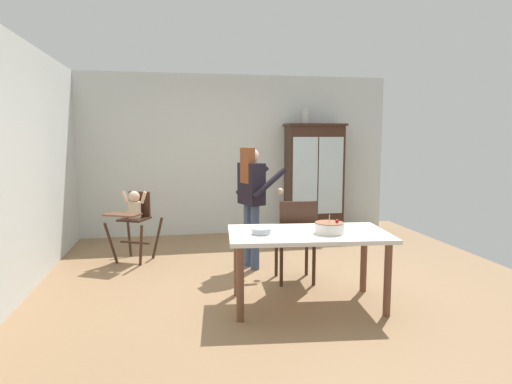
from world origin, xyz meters
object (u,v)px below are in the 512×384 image
(ceramic_vase, at_px, (305,116))
(high_chair_with_toddler, at_px, (134,213))
(adult_person, at_px, (252,192))
(birthday_cake, at_px, (329,228))
(serving_bowl, at_px, (261,231))
(dining_table, at_px, (308,242))
(dining_chair_far_side, at_px, (297,236))
(china_cabinet, at_px, (314,179))

(ceramic_vase, relative_size, high_chair_with_toddler, 0.28)
(high_chair_with_toddler, xyz_separation_m, adult_person, (1.49, -0.59, 0.31))
(high_chair_with_toddler, xyz_separation_m, birthday_cake, (2.00, -2.03, 0.14))
(high_chair_with_toddler, xyz_separation_m, serving_bowl, (1.35, -1.94, 0.11))
(ceramic_vase, distance_m, dining_table, 3.60)
(ceramic_vase, distance_m, dining_chair_far_side, 3.06)
(adult_person, bearing_deg, dining_table, 171.87)
(birthday_cake, bearing_deg, high_chair_with_toddler, 134.50)
(ceramic_vase, height_order, dining_table, ceramic_vase)
(china_cabinet, distance_m, birthday_cake, 3.42)
(adult_person, distance_m, birthday_cake, 1.54)
(birthday_cake, bearing_deg, serving_bowl, 172.26)
(china_cabinet, distance_m, dining_table, 3.39)
(dining_table, bearing_deg, serving_bowl, -178.98)
(birthday_cake, relative_size, serving_bowl, 1.56)
(serving_bowl, bearing_deg, birthday_cake, -7.74)
(high_chair_with_toddler, relative_size, dining_table, 0.58)
(high_chair_with_toddler, bearing_deg, china_cabinet, 49.33)
(ceramic_vase, xyz_separation_m, dining_table, (-0.92, -3.20, -1.36))
(birthday_cake, bearing_deg, dining_chair_far_side, 98.87)
(dining_table, relative_size, serving_bowl, 9.02)
(high_chair_with_toddler, relative_size, birthday_cake, 3.39)
(dining_chair_far_side, bearing_deg, high_chair_with_toddler, -30.21)
(ceramic_vase, height_order, birthday_cake, ceramic_vase)
(dining_table, xyz_separation_m, serving_bowl, (-0.47, -0.01, 0.12))
(high_chair_with_toddler, bearing_deg, serving_bowl, -29.34)
(dining_chair_far_side, bearing_deg, serving_bowl, 54.96)
(china_cabinet, relative_size, dining_table, 1.16)
(china_cabinet, relative_size, serving_bowl, 10.47)
(china_cabinet, xyz_separation_m, birthday_cake, (-0.91, -3.29, -0.15))
(ceramic_vase, bearing_deg, dining_table, -106.11)
(high_chair_with_toddler, bearing_deg, adult_person, 4.36)
(adult_person, height_order, birthday_cake, adult_person)
(adult_person, bearing_deg, china_cabinet, -58.94)
(china_cabinet, xyz_separation_m, dining_chair_far_side, (-1.03, -2.55, -0.39))
(dining_table, bearing_deg, birthday_cake, -27.93)
(china_cabinet, bearing_deg, dining_table, -108.88)
(adult_person, height_order, dining_chair_far_side, adult_person)
(adult_person, bearing_deg, birthday_cake, 177.68)
(ceramic_vase, bearing_deg, birthday_cake, -102.69)
(dining_table, bearing_deg, china_cabinet, 71.12)
(high_chair_with_toddler, xyz_separation_m, dining_chair_far_side, (1.88, -1.29, -0.10))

